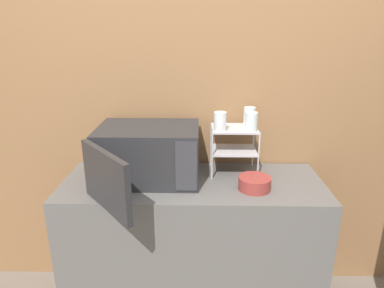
{
  "coord_description": "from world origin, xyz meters",
  "views": [
    {
      "loc": [
        0.03,
        -1.5,
        1.71
      ],
      "look_at": [
        -0.01,
        0.31,
        1.1
      ],
      "focal_mm": 32.0,
      "sensor_mm": 36.0,
      "label": 1
    }
  ],
  "objects_px": {
    "microwave": "(147,154)",
    "dish_rack": "(234,140)",
    "glass_front_left": "(220,121)",
    "glass_front_right": "(251,122)",
    "bowl": "(254,183)",
    "glass_back_right": "(249,116)"
  },
  "relations": [
    {
      "from": "microwave",
      "to": "dish_rack",
      "type": "relative_size",
      "value": 2.68
    },
    {
      "from": "glass_front_left",
      "to": "glass_front_right",
      "type": "bearing_deg",
      "value": -0.2
    },
    {
      "from": "bowl",
      "to": "microwave",
      "type": "bearing_deg",
      "value": 168.81
    },
    {
      "from": "microwave",
      "to": "bowl",
      "type": "height_order",
      "value": "microwave"
    },
    {
      "from": "microwave",
      "to": "dish_rack",
      "type": "xyz_separation_m",
      "value": [
        0.5,
        0.11,
        0.05
      ]
    },
    {
      "from": "microwave",
      "to": "dish_rack",
      "type": "height_order",
      "value": "microwave"
    },
    {
      "from": "glass_back_right",
      "to": "glass_front_right",
      "type": "xyz_separation_m",
      "value": [
        -0.01,
        -0.13,
        0.0
      ]
    },
    {
      "from": "glass_front_left",
      "to": "microwave",
      "type": "bearing_deg",
      "value": -173.09
    },
    {
      "from": "microwave",
      "to": "glass_front_left",
      "type": "distance_m",
      "value": 0.45
    },
    {
      "from": "microwave",
      "to": "glass_back_right",
      "type": "distance_m",
      "value": 0.64
    },
    {
      "from": "microwave",
      "to": "glass_back_right",
      "type": "xyz_separation_m",
      "value": [
        0.59,
        0.18,
        0.18
      ]
    },
    {
      "from": "microwave",
      "to": "glass_front_right",
      "type": "distance_m",
      "value": 0.61
    },
    {
      "from": "glass_front_right",
      "to": "bowl",
      "type": "bearing_deg",
      "value": -86.47
    },
    {
      "from": "glass_front_right",
      "to": "bowl",
      "type": "xyz_separation_m",
      "value": [
        0.01,
        -0.17,
        -0.3
      ]
    },
    {
      "from": "glass_front_left",
      "to": "glass_back_right",
      "type": "distance_m",
      "value": 0.22
    },
    {
      "from": "glass_front_right",
      "to": "bowl",
      "type": "height_order",
      "value": "glass_front_right"
    },
    {
      "from": "dish_rack",
      "to": "glass_front_right",
      "type": "height_order",
      "value": "glass_front_right"
    },
    {
      "from": "glass_back_right",
      "to": "microwave",
      "type": "bearing_deg",
      "value": -163.45
    },
    {
      "from": "dish_rack",
      "to": "bowl",
      "type": "distance_m",
      "value": 0.3
    },
    {
      "from": "dish_rack",
      "to": "glass_front_left",
      "type": "distance_m",
      "value": 0.17
    },
    {
      "from": "microwave",
      "to": "glass_front_left",
      "type": "relative_size",
      "value": 7.01
    },
    {
      "from": "bowl",
      "to": "dish_rack",
      "type": "bearing_deg",
      "value": 112.17
    }
  ]
}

